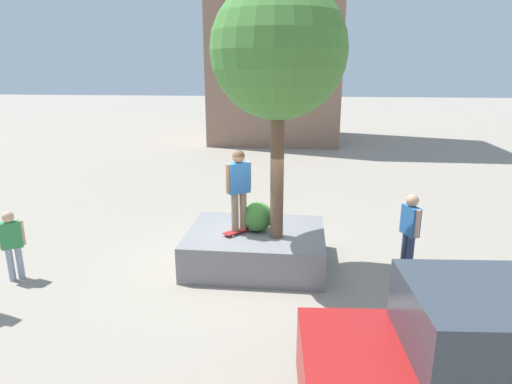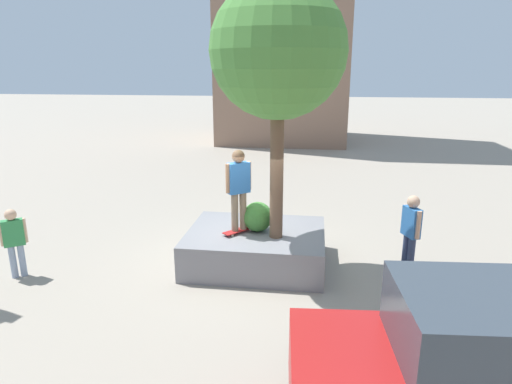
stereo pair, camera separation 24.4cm
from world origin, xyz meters
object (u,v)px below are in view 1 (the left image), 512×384
object	(u,v)px
skateboard	(239,230)
passerby_with_bag	(12,241)
bystander_watching	(410,227)
sedan_parked	(496,369)
planter_ledge	(256,247)
skateboarder	(239,185)
plaza_tree	(279,52)

from	to	relation	value
skateboard	passerby_with_bag	size ratio (longest dim) A/B	0.50
bystander_watching	sedan_parked	bearing A→B (deg)	89.02
sedan_parked	passerby_with_bag	bearing A→B (deg)	-22.11
planter_ledge	skateboarder	world-z (taller)	skateboarder
plaza_tree	skateboarder	world-z (taller)	plaza_tree
planter_ledge	passerby_with_bag	bearing A→B (deg)	15.16
sedan_parked	skateboard	bearing A→B (deg)	-51.21
plaza_tree	skateboard	world-z (taller)	plaza_tree
planter_ledge	sedan_parked	world-z (taller)	sedan_parked
planter_ledge	plaza_tree	world-z (taller)	plaza_tree
bystander_watching	plaza_tree	bearing A→B (deg)	6.88
planter_ledge	skateboarder	size ratio (longest dim) A/B	1.70
planter_ledge	bystander_watching	distance (m)	3.37
skateboarder	sedan_parked	distance (m)	5.80
plaza_tree	sedan_parked	xyz separation A→B (m)	(-2.77, 4.35, -3.57)
skateboard	skateboarder	bearing A→B (deg)	135.00
skateboard	sedan_parked	size ratio (longest dim) A/B	0.17
planter_ledge	passerby_with_bag	world-z (taller)	passerby_with_bag
passerby_with_bag	sedan_parked	bearing A→B (deg)	157.89
planter_ledge	plaza_tree	bearing A→B (deg)	148.89
sedan_parked	passerby_with_bag	size ratio (longest dim) A/B	2.92
plaza_tree	bystander_watching	size ratio (longest dim) A/B	3.00
bystander_watching	skateboard	bearing A→B (deg)	3.46
skateboarder	passerby_with_bag	xyz separation A→B (m)	(4.54, 1.16, -1.01)
skateboarder	sedan_parked	world-z (taller)	skateboarder
sedan_parked	bystander_watching	bearing A→B (deg)	-90.98
plaza_tree	sedan_parked	size ratio (longest dim) A/B	1.17
skateboard	skateboarder	size ratio (longest dim) A/B	0.42
skateboard	bystander_watching	xyz separation A→B (m)	(-3.67, -0.22, 0.15)
sedan_parked	planter_ledge	bearing A→B (deg)	-55.03
sedan_parked	bystander_watching	distance (m)	4.69
planter_ledge	passerby_with_bag	distance (m)	5.09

